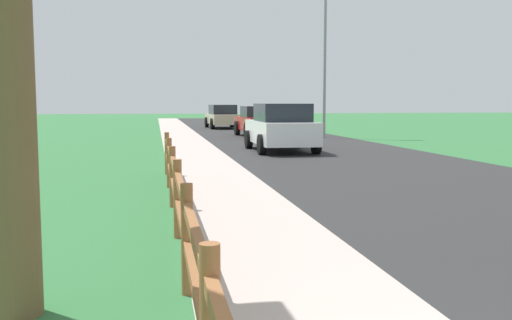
% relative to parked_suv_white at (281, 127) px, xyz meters
% --- Properties ---
extents(ground_plane, '(120.00, 120.00, 0.00)m').
position_rel_parked_suv_white_xyz_m(ground_plane, '(-2.06, 6.95, -0.84)').
color(ground_plane, '#2F6C38').
extents(road_asphalt, '(7.00, 66.00, 0.01)m').
position_rel_parked_suv_white_xyz_m(road_asphalt, '(1.44, 8.95, -0.84)').
color(road_asphalt, '#292929').
rests_on(road_asphalt, ground).
extents(curb_concrete, '(6.00, 66.00, 0.01)m').
position_rel_parked_suv_white_xyz_m(curb_concrete, '(-5.06, 8.95, -0.84)').
color(curb_concrete, '#BBA79D').
rests_on(curb_concrete, ground).
extents(grass_verge, '(5.00, 66.00, 0.00)m').
position_rel_parked_suv_white_xyz_m(grass_verge, '(-6.56, 8.95, -0.84)').
color(grass_verge, '#2F6C38').
rests_on(grass_verge, ground).
extents(rail_fence, '(0.11, 13.19, 1.01)m').
position_rel_parked_suv_white_xyz_m(rail_fence, '(-4.09, -12.45, -0.25)').
color(rail_fence, brown).
rests_on(rail_fence, ground).
extents(parked_suv_white, '(2.08, 4.22, 1.68)m').
position_rel_parked_suv_white_xyz_m(parked_suv_white, '(0.00, 0.00, 0.00)').
color(parked_suv_white, white).
rests_on(parked_suv_white, ground).
extents(parked_car_red, '(2.12, 4.39, 1.52)m').
position_rel_parked_suv_white_xyz_m(parked_car_red, '(0.79, 8.69, -0.08)').
color(parked_car_red, maroon).
rests_on(parked_car_red, ground).
extents(parked_car_beige, '(2.11, 4.64, 1.55)m').
position_rel_parked_suv_white_xyz_m(parked_car_beige, '(0.05, 18.19, -0.05)').
color(parked_car_beige, '#C6B793').
rests_on(parked_car_beige, ground).
extents(street_lamp, '(1.17, 0.20, 7.13)m').
position_rel_parked_suv_white_xyz_m(street_lamp, '(3.84, 7.21, 3.34)').
color(street_lamp, gray).
rests_on(street_lamp, ground).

